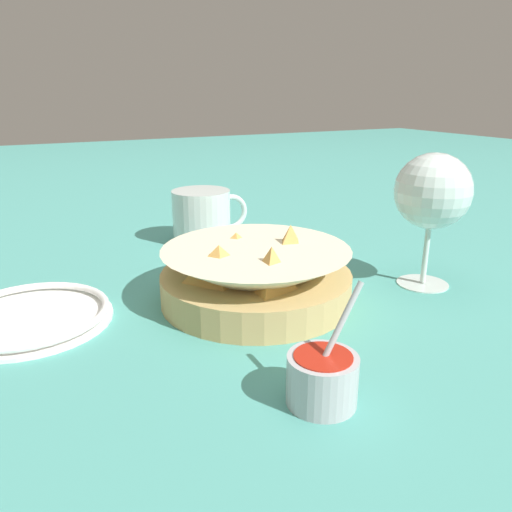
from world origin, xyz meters
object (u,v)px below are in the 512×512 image
at_px(wine_glass, 432,195).
at_px(side_plate, 29,316).
at_px(food_basket, 256,276).
at_px(sauce_cup, 322,377).
at_px(beer_mug, 202,218).

relative_size(wine_glass, side_plate, 0.97).
height_order(food_basket, wine_glass, wine_glass).
distance_m(sauce_cup, beer_mug, 0.46).
bearing_deg(wine_glass, food_basket, 166.93).
xyz_separation_m(sauce_cup, side_plate, (-0.20, 0.26, -0.02)).
relative_size(sauce_cup, beer_mug, 0.78).
relative_size(food_basket, side_plate, 1.29).
xyz_separation_m(food_basket, sauce_cup, (-0.04, -0.20, -0.01)).
distance_m(food_basket, beer_mug, 0.25).
distance_m(wine_glass, beer_mug, 0.36).
distance_m(beer_mug, side_plate, 0.34).
xyz_separation_m(food_basket, beer_mug, (0.03, 0.25, 0.01)).
relative_size(sauce_cup, side_plate, 0.57).
bearing_deg(food_basket, side_plate, 166.99).
bearing_deg(wine_glass, sauce_cup, -149.13).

